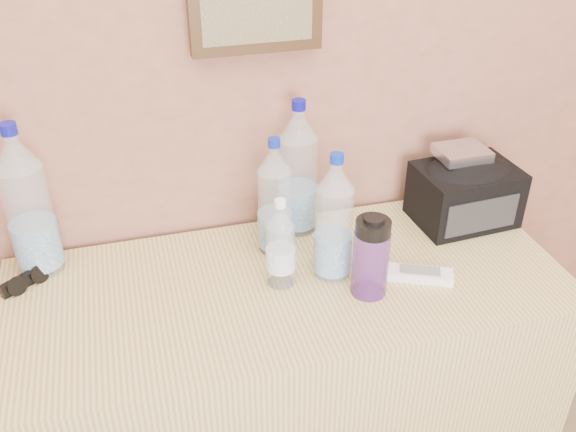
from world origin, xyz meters
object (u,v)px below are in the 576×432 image
object	(u,v)px
dresser	(288,403)
sunglasses	(26,280)
toiletry_bag	(465,191)
pet_large_c	(298,175)
foil_packet	(462,153)
pet_large_d	(334,223)
ac_remote	(420,275)
pet_large_a	(29,209)
pet_small	(281,248)
nalgene_bottle	(371,256)
pet_large_b	(275,202)

from	to	relation	value
dresser	sunglasses	bearing A→B (deg)	165.78
dresser	toiletry_bag	size ratio (longest dim) A/B	5.13
pet_large_c	toiletry_bag	world-z (taller)	pet_large_c
foil_packet	dresser	bearing A→B (deg)	-161.78
pet_large_d	ac_remote	size ratio (longest dim) A/B	2.04
toiletry_bag	pet_large_d	bearing A→B (deg)	-165.77
pet_large_a	pet_small	distance (m)	0.58
ac_remote	pet_large_a	bearing A→B (deg)	-173.54
sunglasses	toiletry_bag	size ratio (longest dim) A/B	0.49
dresser	ac_remote	xyz separation A→B (m)	(0.30, -0.07, 0.42)
pet_large_a	pet_large_c	world-z (taller)	pet_large_a
nalgene_bottle	pet_large_d	bearing A→B (deg)	122.96
pet_large_a	pet_large_b	size ratio (longest dim) A/B	1.25
nalgene_bottle	sunglasses	bearing A→B (deg)	162.97
toiletry_bag	foil_packet	world-z (taller)	foil_packet
pet_large_c	pet_large_a	bearing A→B (deg)	-179.11
dresser	pet_large_d	size ratio (longest dim) A/B	4.15
nalgene_bottle	toiletry_bag	distance (m)	0.42
sunglasses	ac_remote	distance (m)	0.91
pet_small	foil_packet	bearing A→B (deg)	17.28
nalgene_bottle	foil_packet	distance (m)	0.43
pet_large_d	nalgene_bottle	size ratio (longest dim) A/B	1.58
sunglasses	pet_large_b	bearing A→B (deg)	-36.72
pet_large_c	dresser	bearing A→B (deg)	-111.57
pet_large_c	toiletry_bag	size ratio (longest dim) A/B	1.40
pet_large_d	sunglasses	xyz separation A→B (m)	(-0.69, 0.14, -0.12)
sunglasses	foil_packet	xyz separation A→B (m)	(1.09, 0.02, 0.17)
sunglasses	foil_packet	world-z (taller)	foil_packet
pet_large_d	toiletry_bag	xyz separation A→B (m)	(0.41, 0.13, -0.05)
dresser	foil_packet	size ratio (longest dim) A/B	10.32
pet_small	ac_remote	size ratio (longest dim) A/B	1.44
dresser	pet_large_d	distance (m)	0.56
pet_large_b	pet_large_d	world-z (taller)	pet_large_d
dresser	pet_large_c	world-z (taller)	pet_large_c
pet_large_c	foil_packet	world-z (taller)	pet_large_c
pet_large_c	ac_remote	size ratio (longest dim) A/B	2.31
pet_small	foil_packet	distance (m)	0.56
toiletry_bag	pet_large_b	bearing A→B (deg)	176.05
dresser	pet_large_c	size ratio (longest dim) A/B	3.67
pet_large_d	toiletry_bag	world-z (taller)	pet_large_d
foil_packet	pet_large_c	bearing A→B (deg)	173.19
toiletry_bag	foil_packet	distance (m)	0.10
foil_packet	pet_large_d	bearing A→B (deg)	-158.10
pet_large_b	nalgene_bottle	world-z (taller)	pet_large_b
dresser	sunglasses	distance (m)	0.74
pet_large_c	ac_remote	distance (m)	0.39
pet_large_a	pet_small	size ratio (longest dim) A/B	1.70
pet_large_a	pet_large_d	world-z (taller)	pet_large_a
nalgene_bottle	sunglasses	size ratio (longest dim) A/B	1.60
nalgene_bottle	toiletry_bag	xyz separation A→B (m)	(0.35, 0.22, -0.01)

